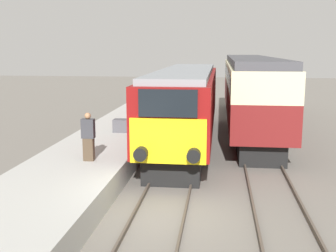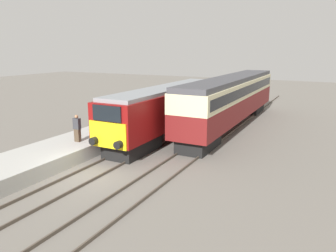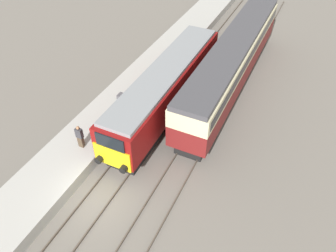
{
  "view_description": "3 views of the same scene",
  "coord_description": "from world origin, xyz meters",
  "px_view_note": "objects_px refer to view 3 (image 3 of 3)",
  "views": [
    {
      "loc": [
        1.62,
        -11.22,
        4.66
      ],
      "look_at": [
        0.0,
        1.92,
        2.23
      ],
      "focal_mm": 45.0,
      "sensor_mm": 36.0,
      "label": 1
    },
    {
      "loc": [
        11.02,
        -12.24,
        6.41
      ],
      "look_at": [
        1.7,
        5.92,
        1.6
      ],
      "focal_mm": 35.0,
      "sensor_mm": 36.0,
      "label": 2
    },
    {
      "loc": [
        8.54,
        -8.5,
        15.9
      ],
      "look_at": [
        1.7,
        5.92,
        1.6
      ],
      "focal_mm": 35.0,
      "sensor_mm": 36.0,
      "label": 3
    }
  ],
  "objects_px": {
    "person_on_platform": "(80,137)",
    "locomotive": "(166,87)",
    "luggage_crate": "(123,98)",
    "passenger_carriage": "(233,59)"
  },
  "relations": [
    {
      "from": "locomotive",
      "to": "luggage_crate",
      "type": "height_order",
      "value": "locomotive"
    },
    {
      "from": "passenger_carriage",
      "to": "luggage_crate",
      "type": "bearing_deg",
      "value": -134.04
    },
    {
      "from": "passenger_carriage",
      "to": "person_on_platform",
      "type": "bearing_deg",
      "value": -118.04
    },
    {
      "from": "person_on_platform",
      "to": "luggage_crate",
      "type": "distance_m",
      "value": 5.23
    },
    {
      "from": "luggage_crate",
      "to": "person_on_platform",
      "type": "bearing_deg",
      "value": -89.13
    },
    {
      "from": "person_on_platform",
      "to": "locomotive",
      "type": "bearing_deg",
      "value": 66.58
    },
    {
      "from": "locomotive",
      "to": "luggage_crate",
      "type": "distance_m",
      "value": 3.4
    },
    {
      "from": "locomotive",
      "to": "person_on_platform",
      "type": "distance_m",
      "value": 7.21
    },
    {
      "from": "locomotive",
      "to": "luggage_crate",
      "type": "relative_size",
      "value": 21.44
    },
    {
      "from": "luggage_crate",
      "to": "passenger_carriage",
      "type": "bearing_deg",
      "value": 45.96
    }
  ]
}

